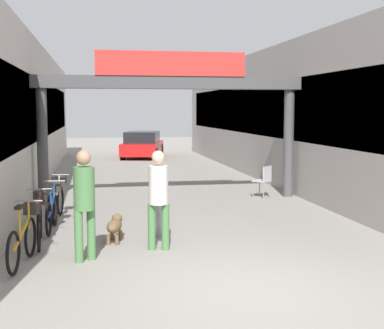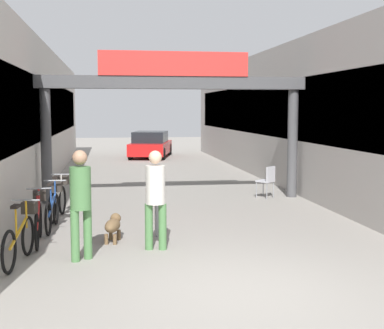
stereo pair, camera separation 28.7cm
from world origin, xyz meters
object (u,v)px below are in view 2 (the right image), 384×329
bicycle_silver_farthest (58,199)px  dog_on_leash (113,225)px  pedestrian_companion (81,197)px  bicycle_orange_nearest (21,236)px  pedestrian_with_dog (155,193)px  cafe_chair_aluminium_nearer (268,179)px  bollard_post_metal (157,212)px  bicycle_blue_third (53,208)px  parked_car_red (151,145)px  bicycle_red_second (39,219)px

bicycle_silver_farthest → dog_on_leash: bearing=-63.2°
pedestrian_companion → bicycle_orange_nearest: pedestrian_companion is taller
pedestrian_with_dog → cafe_chair_aluminium_nearer: bearing=54.7°
pedestrian_companion → bollard_post_metal: bearing=46.8°
bicycle_orange_nearest → bicycle_blue_third: (0.26, 2.43, 0.00)m
bicycle_blue_third → parked_car_red: 16.52m
pedestrian_companion → bicycle_red_second: size_ratio=1.07×
pedestrian_with_dog → parked_car_red: pedestrian_with_dog is taller
bicycle_silver_farthest → bollard_post_metal: size_ratio=1.79×
dog_on_leash → bollard_post_metal: size_ratio=0.75×
parked_car_red → cafe_chair_aluminium_nearer: bearing=-80.4°
bicycle_blue_third → parked_car_red: (3.26, 16.19, 0.21)m
pedestrian_with_dog → pedestrian_companion: bearing=-159.2°
bicycle_silver_farthest → pedestrian_companion: bearing=-79.1°
dog_on_leash → bicycle_silver_farthest: (-1.21, 2.39, 0.13)m
bicycle_orange_nearest → bicycle_silver_farthest: same height
pedestrian_with_dog → bicycle_silver_farthest: size_ratio=1.04×
dog_on_leash → bicycle_blue_third: 1.78m
pedestrian_with_dog → parked_car_red: bearing=85.9°
bicycle_orange_nearest → bicycle_blue_third: bearing=83.9°
dog_on_leash → bicycle_silver_farthest: bicycle_silver_farthest is taller
bicycle_orange_nearest → bollard_post_metal: bicycle_orange_nearest is taller
bicycle_red_second → bicycle_silver_farthest: same height
pedestrian_companion → cafe_chair_aluminium_nearer: pedestrian_companion is taller
bollard_post_metal → parked_car_red: 17.24m
bicycle_red_second → bicycle_blue_third: (0.15, 1.13, 0.00)m
pedestrian_companion → parked_car_red: size_ratio=0.42×
pedestrian_companion → bollard_post_metal: 2.08m
pedestrian_with_dog → dog_on_leash: bearing=136.3°
pedestrian_with_dog → bollard_post_metal: (0.11, 0.98, -0.53)m
pedestrian_with_dog → bicycle_red_second: pedestrian_with_dog is taller
bicycle_blue_third → cafe_chair_aluminium_nearer: 6.26m
pedestrian_companion → bollard_post_metal: (1.37, 1.46, -0.57)m
bollard_post_metal → parked_car_red: bearing=86.0°
parked_car_red → pedestrian_companion: bearing=-97.8°
cafe_chair_aluminium_nearer → parked_car_red: 13.38m
dog_on_leash → parked_car_red: size_ratio=0.16×
dog_on_leash → bollard_post_metal: bollard_post_metal is taller
pedestrian_companion → parked_car_red: 18.84m
pedestrian_with_dog → parked_car_red: size_ratio=0.41×
cafe_chair_aluminium_nearer → bicycle_orange_nearest: bearing=-136.6°
cafe_chair_aluminium_nearer → parked_car_red: parked_car_red is taller
bicycle_orange_nearest → parked_car_red: parked_car_red is taller
pedestrian_companion → bicycle_blue_third: pedestrian_companion is taller
bicycle_orange_nearest → parked_car_red: (3.52, 18.63, 0.21)m
bicycle_silver_farthest → bollard_post_metal: bicycle_silver_farthest is taller
bicycle_silver_farthest → cafe_chair_aluminium_nearer: bearing=19.1°
bicycle_orange_nearest → dog_on_leash: bearing=37.9°
bicycle_silver_farthest → cafe_chair_aluminium_nearer: bicycle_silver_farthest is taller
bollard_post_metal → parked_car_red: size_ratio=0.22×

